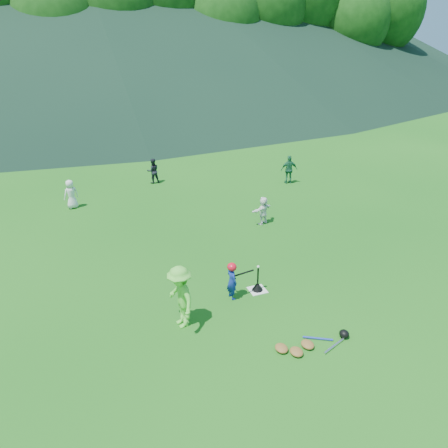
% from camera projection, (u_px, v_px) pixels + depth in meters
% --- Properties ---
extents(ground, '(120.00, 120.00, 0.00)m').
position_uv_depth(ground, '(257.00, 290.00, 11.78)').
color(ground, '#155513').
rests_on(ground, ground).
extents(home_plate, '(0.45, 0.45, 0.02)m').
position_uv_depth(home_plate, '(257.00, 290.00, 11.78)').
color(home_plate, silver).
rests_on(home_plate, ground).
extents(baseball, '(0.08, 0.08, 0.08)m').
position_uv_depth(baseball, '(258.00, 267.00, 11.47)').
color(baseball, white).
rests_on(baseball, batting_tee).
extents(batter_child, '(0.30, 0.40, 1.01)m').
position_uv_depth(batter_child, '(232.00, 281.00, 11.26)').
color(batter_child, navy).
rests_on(batter_child, ground).
extents(adult_coach, '(0.72, 1.09, 1.58)m').
position_uv_depth(adult_coach, '(180.00, 297.00, 10.11)').
color(adult_coach, '#5DCD3C').
rests_on(adult_coach, ground).
extents(fielder_a, '(0.64, 0.51, 1.13)m').
position_uv_depth(fielder_a, '(71.00, 194.00, 16.80)').
color(fielder_a, silver).
rests_on(fielder_a, ground).
extents(fielder_b, '(0.56, 0.44, 1.12)m').
position_uv_depth(fielder_b, '(153.00, 171.00, 19.46)').
color(fielder_b, black).
rests_on(fielder_b, ground).
extents(fielder_c, '(0.79, 0.47, 1.27)m').
position_uv_depth(fielder_c, '(289.00, 170.00, 19.40)').
color(fielder_c, '#1D6240').
rests_on(fielder_c, ground).
extents(fielder_d, '(0.98, 0.65, 1.01)m').
position_uv_depth(fielder_d, '(263.00, 210.00, 15.51)').
color(fielder_d, white).
rests_on(fielder_d, ground).
extents(batting_tee, '(0.30, 0.30, 0.68)m').
position_uv_depth(batting_tee, '(258.00, 286.00, 11.73)').
color(batting_tee, black).
rests_on(batting_tee, home_plate).
extents(batter_gear, '(0.73, 0.26, 0.38)m').
position_uv_depth(batter_gear, '(233.00, 267.00, 11.09)').
color(batter_gear, red).
rests_on(batter_gear, ground).
extents(equipment_pile, '(1.80, 0.70, 0.19)m').
position_uv_depth(equipment_pile, '(308.00, 345.00, 9.70)').
color(equipment_pile, olive).
rests_on(equipment_pile, ground).
extents(outfield_fence, '(70.07, 0.08, 1.33)m').
position_uv_depth(outfield_fence, '(110.00, 103.00, 35.20)').
color(outfield_fence, gray).
rests_on(outfield_fence, ground).
extents(tree_line, '(70.04, 11.40, 14.82)m').
position_uv_depth(tree_line, '(93.00, 2.00, 37.05)').
color(tree_line, '#382314').
rests_on(tree_line, ground).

